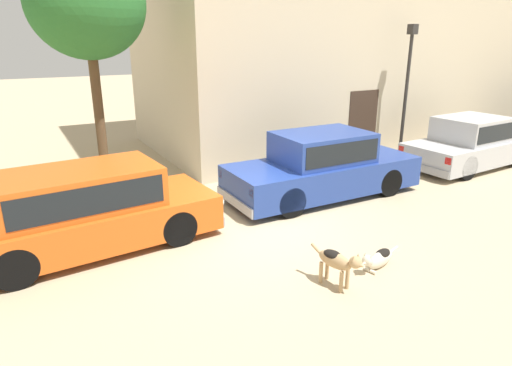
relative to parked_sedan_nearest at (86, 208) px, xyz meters
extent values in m
plane|color=tan|center=(2.84, -0.80, -0.76)|extent=(80.00, 80.00, 0.00)
cube|color=#D15619|center=(0.06, 0.00, -0.29)|extent=(4.49, 2.05, 0.64)
cube|color=#D15619|center=(-0.07, -0.01, 0.37)|extent=(2.73, 1.68, 0.68)
cube|color=black|center=(-0.07, -0.01, 0.38)|extent=(2.52, 1.69, 0.47)
cube|color=#999BA0|center=(2.22, 0.17, -0.50)|extent=(0.25, 1.70, 0.20)
sphere|color=silver|center=(2.19, 0.85, -0.15)|extent=(0.20, 0.20, 0.20)
sphere|color=silver|center=(2.30, -0.52, -0.15)|extent=(0.20, 0.20, 0.20)
cylinder|color=black|center=(1.31, 0.87, -0.43)|extent=(0.68, 0.25, 0.66)
cylinder|color=black|center=(1.42, -0.66, -0.43)|extent=(0.68, 0.25, 0.66)
cylinder|color=black|center=(-1.31, 0.67, -0.43)|extent=(0.68, 0.25, 0.66)
cylinder|color=black|center=(-1.19, -0.86, -0.43)|extent=(0.68, 0.25, 0.66)
cube|color=navy|center=(5.30, 0.19, -0.26)|extent=(4.63, 1.79, 0.71)
cube|color=navy|center=(5.25, 0.19, 0.43)|extent=(2.14, 1.52, 0.68)
cube|color=black|center=(5.25, 0.19, 0.44)|extent=(1.97, 1.54, 0.47)
cube|color=#999BA0|center=(7.58, 0.16, -0.50)|extent=(0.14, 1.70, 0.20)
cube|color=#999BA0|center=(3.01, 0.22, -0.50)|extent=(0.14, 1.70, 0.20)
sphere|color=silver|center=(7.62, 0.85, -0.10)|extent=(0.20, 0.20, 0.20)
sphere|color=silver|center=(7.60, -0.52, -0.10)|extent=(0.20, 0.20, 0.20)
cube|color=red|center=(3.02, 0.97, -0.08)|extent=(0.04, 0.18, 0.18)
cube|color=red|center=(3.00, -0.53, -0.08)|extent=(0.04, 0.18, 0.18)
cylinder|color=black|center=(6.69, 0.94, -0.43)|extent=(0.67, 0.21, 0.66)
cylinder|color=black|center=(6.67, -0.59, -0.43)|extent=(0.67, 0.21, 0.66)
cylinder|color=black|center=(3.92, 0.97, -0.43)|extent=(0.67, 0.21, 0.66)
cylinder|color=black|center=(3.91, -0.56, -0.43)|extent=(0.67, 0.21, 0.66)
cube|color=#B2B5BA|center=(10.58, 0.13, -0.30)|extent=(4.19, 1.91, 0.63)
cube|color=#B2B5BA|center=(10.54, 0.13, 0.35)|extent=(1.96, 1.57, 0.67)
cube|color=black|center=(10.54, 0.13, 0.36)|extent=(1.81, 1.59, 0.47)
cube|color=#999BA0|center=(12.61, 0.22, -0.50)|extent=(0.20, 1.70, 0.20)
cube|color=#999BA0|center=(8.54, 0.04, -0.50)|extent=(0.20, 1.70, 0.20)
sphere|color=silver|center=(12.61, 0.91, -0.16)|extent=(0.20, 0.20, 0.20)
cube|color=red|center=(8.51, 0.78, -0.14)|extent=(0.05, 0.18, 0.18)
cube|color=red|center=(8.58, -0.71, -0.14)|extent=(0.05, 0.18, 0.18)
cylinder|color=black|center=(11.78, 0.95, -0.43)|extent=(0.68, 0.23, 0.67)
cylinder|color=black|center=(9.31, 0.84, -0.43)|extent=(0.68, 0.23, 0.67)
cylinder|color=black|center=(9.38, -0.69, -0.43)|extent=(0.68, 0.23, 0.67)
cube|color=red|center=(13.74, 0.91, -0.12)|extent=(0.04, 0.18, 0.18)
cube|color=#38281E|center=(8.39, 2.30, 0.29)|extent=(1.10, 0.02, 2.10)
cylinder|color=tan|center=(3.11, -3.30, -0.59)|extent=(0.06, 0.06, 0.34)
cylinder|color=tan|center=(2.96, -3.33, -0.59)|extent=(0.06, 0.06, 0.34)
cylinder|color=tan|center=(3.02, -2.92, -0.59)|extent=(0.06, 0.06, 0.34)
cylinder|color=tan|center=(2.87, -2.96, -0.59)|extent=(0.06, 0.06, 0.34)
ellipsoid|color=tan|center=(2.99, -3.13, -0.33)|extent=(0.33, 0.62, 0.25)
ellipsoid|color=black|center=(2.98, -3.08, -0.27)|extent=(0.26, 0.36, 0.14)
sphere|color=tan|center=(3.08, -3.47, -0.23)|extent=(0.18, 0.18, 0.18)
cone|color=tan|center=(3.10, -3.57, -0.24)|extent=(0.12, 0.12, 0.10)
cone|color=tan|center=(3.13, -3.46, -0.15)|extent=(0.08, 0.08, 0.08)
cone|color=tan|center=(3.02, -3.49, -0.15)|extent=(0.08, 0.08, 0.08)
cylinder|color=tan|center=(2.91, -2.77, -0.28)|extent=(0.09, 0.21, 0.14)
cylinder|color=beige|center=(3.76, -3.17, -0.73)|extent=(0.08, 0.11, 0.06)
cylinder|color=beige|center=(3.74, -3.05, -0.73)|extent=(0.08, 0.11, 0.06)
ellipsoid|color=beige|center=(4.03, -3.04, -0.63)|extent=(0.66, 0.33, 0.28)
ellipsoid|color=black|center=(4.08, -3.03, -0.55)|extent=(0.38, 0.26, 0.15)
sphere|color=beige|center=(3.66, -3.13, -0.52)|extent=(0.18, 0.18, 0.18)
cone|color=beige|center=(3.57, -3.15, -0.53)|extent=(0.12, 0.12, 0.10)
cone|color=beige|center=(3.67, -3.18, -0.44)|extent=(0.08, 0.08, 0.08)
cone|color=beige|center=(3.65, -3.08, -0.44)|extent=(0.08, 0.08, 0.08)
cylinder|color=beige|center=(4.41, -2.95, -0.59)|extent=(0.23, 0.10, 0.07)
cylinder|color=#2D2B28|center=(9.42, 1.66, 1.07)|extent=(0.10, 0.10, 3.68)
cube|color=#2D2B28|center=(9.42, 1.66, 3.05)|extent=(0.22, 0.22, 0.28)
sphere|color=silver|center=(9.42, 1.66, 3.05)|extent=(0.18, 0.18, 0.18)
cylinder|color=brown|center=(0.89, 3.06, 0.91)|extent=(0.22, 0.22, 3.36)
ellipsoid|color=#286B2D|center=(0.89, 3.06, 3.55)|extent=(2.55, 2.29, 2.42)
camera|label=1|loc=(-0.89, -7.65, 2.81)|focal=30.74mm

